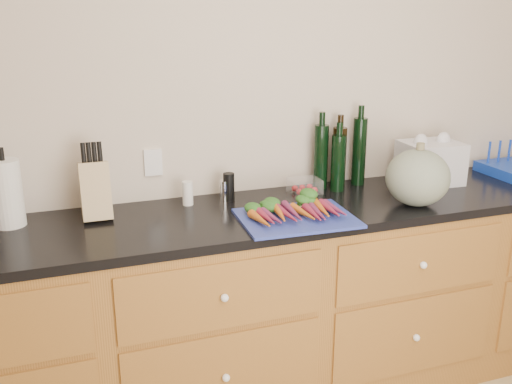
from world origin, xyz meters
name	(u,v)px	position (x,y,z in m)	size (l,w,h in m)	color
wall_back	(275,114)	(0.00, 1.62, 1.30)	(4.10, 0.05, 2.60)	beige
cabinets	(298,304)	(0.00, 1.30, 0.45)	(3.60, 0.64, 0.90)	brown
countertop	(300,210)	(0.00, 1.30, 0.92)	(3.64, 0.62, 0.04)	black
cutting_board	(297,218)	(-0.09, 1.14, 0.95)	(0.47, 0.36, 0.01)	navy
carrots	(293,209)	(-0.09, 1.18, 0.97)	(0.37, 0.27, 0.05)	#C55F17
squash	(418,178)	(0.50, 1.14, 1.07)	(0.28, 0.28, 0.25)	#5E6A59
paper_towel	(7,193)	(-1.21, 1.46, 1.08)	(0.12, 0.12, 0.27)	white
knife_block	(95,191)	(-0.87, 1.44, 1.06)	(0.12, 0.12, 0.24)	tan
grinder_salt	(188,193)	(-0.47, 1.48, 0.99)	(0.05, 0.05, 0.11)	silver
grinder_pepper	(229,187)	(-0.28, 1.48, 1.00)	(0.05, 0.05, 0.13)	black
canister_chrome	(224,191)	(-0.30, 1.48, 0.99)	(0.04, 0.04, 0.10)	silver
tomato_box	(305,186)	(0.10, 1.47, 0.97)	(0.14, 0.12, 0.07)	white
bottles	(340,157)	(0.30, 1.51, 1.09)	(0.28, 0.14, 0.33)	black
grocery_bag	(430,163)	(0.76, 1.42, 1.04)	(0.29, 0.23, 0.21)	silver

